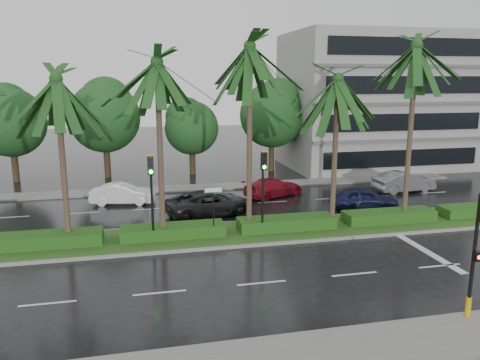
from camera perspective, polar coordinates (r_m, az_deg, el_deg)
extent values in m
plane|color=black|center=(23.54, -0.58, -7.51)|extent=(120.00, 120.00, 0.00)
cube|color=slate|center=(14.66, 8.33, -20.39)|extent=(40.00, 2.40, 0.12)
cube|color=slate|center=(34.90, -4.69, -0.91)|extent=(40.00, 2.00, 0.12)
cube|color=gray|center=(24.44, -1.07, -6.58)|extent=(36.00, 4.00, 0.14)
cube|color=#25531B|center=(24.42, -1.07, -6.42)|extent=(35.60, 3.70, 0.02)
cube|color=#154A16|center=(24.28, -22.52, -6.72)|extent=(5.20, 1.40, 0.60)
cube|color=#154A16|center=(23.94, -8.17, -6.16)|extent=(5.20, 1.40, 0.60)
cube|color=#154A16|center=(25.07, 5.69, -5.25)|extent=(5.20, 1.40, 0.60)
cube|color=#154A16|center=(27.49, 17.69, -4.21)|extent=(5.20, 1.40, 0.60)
cube|color=silver|center=(30.66, -26.14, -4.09)|extent=(2.00, 0.12, 0.01)
cube|color=silver|center=(18.78, -22.41, -13.75)|extent=(2.00, 0.12, 0.01)
cube|color=silver|center=(29.95, -18.68, -3.83)|extent=(2.00, 0.12, 0.01)
cube|color=silver|center=(18.48, -9.76, -13.39)|extent=(2.00, 0.12, 0.01)
cube|color=silver|center=(29.76, -10.99, -3.50)|extent=(2.00, 0.12, 0.01)
cube|color=silver|center=(19.03, 2.64, -12.42)|extent=(2.00, 0.12, 0.01)
cube|color=silver|center=(30.11, -3.36, -3.11)|extent=(2.00, 0.12, 0.01)
cube|color=silver|center=(20.37, 13.77, -11.07)|extent=(2.00, 0.12, 0.01)
cube|color=silver|center=(30.98, 3.97, -2.68)|extent=(2.00, 0.12, 0.01)
cube|color=silver|center=(22.36, 23.14, -9.60)|extent=(2.00, 0.12, 0.01)
cube|color=silver|center=(32.32, 10.79, -2.25)|extent=(2.00, 0.12, 0.01)
cube|color=silver|center=(34.08, 16.98, -1.82)|extent=(2.00, 0.12, 0.01)
cube|color=silver|center=(36.20, 22.51, -1.43)|extent=(2.00, 0.12, 0.01)
cube|color=silver|center=(24.16, 21.35, -7.84)|extent=(0.40, 6.00, 0.01)
cylinder|color=#403325|center=(23.36, -20.78, 1.84)|extent=(0.28, 0.28, 7.81)
cylinder|color=#403325|center=(24.24, -20.12, -6.76)|extent=(0.40, 0.40, 0.44)
cylinder|color=#403325|center=(22.88, -9.69, 3.22)|extent=(0.28, 0.28, 8.57)
cylinder|color=#403325|center=(23.84, -9.35, -6.48)|extent=(0.40, 0.40, 0.44)
cylinder|color=#403325|center=(23.77, 1.16, 4.70)|extent=(0.28, 0.28, 9.37)
cylinder|color=#403325|center=(24.74, 1.11, -5.62)|extent=(0.40, 0.40, 0.44)
cylinder|color=#403325|center=(24.96, 11.48, 3.01)|extent=(0.28, 0.28, 7.82)
cylinder|color=#403325|center=(25.78, 11.13, -5.11)|extent=(0.40, 0.40, 0.44)
cylinder|color=#403325|center=(27.23, 20.02, 5.12)|extent=(0.28, 0.28, 9.56)
cylinder|color=#403325|center=(28.10, 19.34, -4.14)|extent=(0.40, 0.40, 0.44)
cylinder|color=black|center=(17.41, 26.47, -9.68)|extent=(0.12, 0.12, 3.40)
cylinder|color=gold|center=(17.93, 26.05, -13.71)|extent=(0.18, 0.18, 0.70)
cube|color=black|center=(17.13, 26.96, -8.30)|extent=(0.22, 0.16, 0.32)
cylinder|color=#FF0C05|center=(17.06, 27.15, -8.39)|extent=(0.12, 0.03, 0.12)
cylinder|color=black|center=(22.91, -10.65, -3.42)|extent=(0.12, 0.12, 3.40)
cube|color=black|center=(22.26, -10.84, 1.79)|extent=(0.30, 0.18, 0.90)
cube|color=gold|center=(22.07, -10.88, 2.97)|extent=(0.34, 0.12, 0.06)
cylinder|color=black|center=(22.11, -10.87, 2.51)|extent=(0.18, 0.04, 0.18)
cylinder|color=black|center=(22.17, -10.84, 1.75)|extent=(0.18, 0.04, 0.18)
cylinder|color=#0CE519|center=(22.22, -10.81, 0.99)|extent=(0.18, 0.04, 0.18)
cylinder|color=black|center=(23.71, 2.76, -2.70)|extent=(0.12, 0.12, 3.40)
cube|color=black|center=(23.08, 2.93, 2.36)|extent=(0.30, 0.18, 0.90)
cube|color=gold|center=(22.89, 3.03, 3.49)|extent=(0.34, 0.12, 0.06)
cylinder|color=black|center=(22.93, 3.01, 3.05)|extent=(0.18, 0.04, 0.18)
cylinder|color=black|center=(22.98, 3.00, 2.32)|extent=(0.18, 0.04, 0.18)
cylinder|color=#0CE519|center=(23.04, 2.99, 1.58)|extent=(0.18, 0.04, 0.18)
cylinder|color=black|center=(23.39, -3.24, -3.93)|extent=(0.06, 0.06, 2.60)
cube|color=#0C5926|center=(23.07, -3.26, -1.20)|extent=(0.95, 0.04, 0.30)
cube|color=white|center=(23.05, -3.25, -1.21)|extent=(0.85, 0.01, 0.22)
cylinder|color=#342317|center=(40.84, -25.72, 1.60)|extent=(0.52, 0.52, 2.60)
sphere|color=#18411C|center=(40.43, -26.16, 6.32)|extent=(5.35, 5.35, 5.35)
sphere|color=#18411C|center=(40.65, -26.20, 7.82)|extent=(4.02, 4.02, 4.02)
cylinder|color=#342317|center=(39.80, -15.88, 2.21)|extent=(0.52, 0.52, 2.75)
sphere|color=#18411C|center=(39.37, -16.19, 7.35)|extent=(5.66, 5.66, 5.66)
sphere|color=#18411C|center=(39.61, -16.25, 8.97)|extent=(4.25, 4.25, 4.25)
cylinder|color=#342317|center=(40.04, -5.81, 2.27)|extent=(0.52, 0.52, 2.19)
sphere|color=#18411C|center=(39.66, -5.90, 6.33)|extent=(4.51, 4.51, 4.51)
sphere|color=#18411C|center=(39.88, -5.98, 7.63)|extent=(3.38, 3.38, 3.38)
cylinder|color=#342317|center=(41.39, 3.85, 3.00)|extent=(0.52, 0.52, 2.72)
sphere|color=#18411C|center=(40.98, 3.92, 7.89)|extent=(5.60, 5.60, 5.60)
sphere|color=#18411C|center=(41.21, 3.83, 9.43)|extent=(4.20, 4.20, 4.20)
cylinder|color=#342317|center=(43.91, 12.66, 2.92)|extent=(0.52, 0.52, 2.22)
sphere|color=#18411C|center=(43.56, 12.83, 6.67)|extent=(4.57, 4.57, 4.57)
sphere|color=#18411C|center=(43.76, 12.72, 7.87)|extent=(3.43, 3.43, 3.43)
cube|color=gray|center=(45.23, 16.16, 9.24)|extent=(16.00, 10.00, 12.00)
imported|color=white|center=(31.26, -14.14, -1.65)|extent=(1.96, 4.20, 1.33)
imported|color=black|center=(27.82, -3.69, -2.85)|extent=(3.56, 5.70, 1.47)
imported|color=maroon|center=(32.32, 4.10, -0.90)|extent=(3.41, 4.77, 1.28)
imported|color=#161B42|center=(29.95, 14.86, -2.20)|extent=(2.72, 4.47, 1.42)
imported|color=slate|center=(35.56, 19.35, -0.20)|extent=(2.00, 4.62, 1.48)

